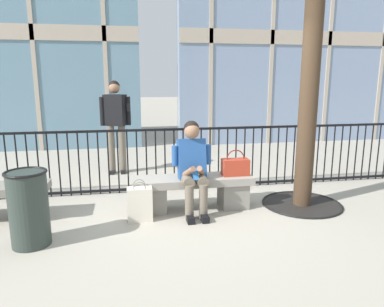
{
  "coord_description": "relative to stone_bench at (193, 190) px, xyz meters",
  "views": [
    {
      "loc": [
        -0.84,
        -4.54,
        1.74
      ],
      "look_at": [
        0.0,
        0.1,
        0.75
      ],
      "focal_mm": 33.39,
      "sensor_mm": 36.0,
      "label": 1
    }
  ],
  "objects": [
    {
      "name": "ground_plane",
      "position": [
        0.0,
        0.0,
        -0.27
      ],
      "size": [
        60.0,
        60.0,
        0.0
      ],
      "primitive_type": "plane",
      "color": "#A8A091"
    },
    {
      "name": "plaza_railing",
      "position": [
        0.0,
        0.88,
        0.23
      ],
      "size": [
        7.79,
        0.04,
        1.0
      ],
      "color": "black",
      "rests_on": "ground"
    },
    {
      "name": "shopping_bag",
      "position": [
        -0.73,
        -0.29,
        -0.05
      ],
      "size": [
        0.31,
        0.17,
        0.52
      ],
      "color": "beige",
      "rests_on": "ground"
    },
    {
      "name": "handbag_on_bench",
      "position": [
        0.58,
        -0.01,
        0.3
      ],
      "size": [
        0.36,
        0.18,
        0.35
      ],
      "color": "#B23823",
      "rests_on": "stone_bench"
    },
    {
      "name": "seated_person_with_phone",
      "position": [
        -0.03,
        -0.13,
        0.38
      ],
      "size": [
        0.52,
        0.66,
        1.21
      ],
      "color": "#6B6051",
      "rests_on": "ground"
    },
    {
      "name": "stone_bench",
      "position": [
        0.0,
        0.0,
        0.0
      ],
      "size": [
        1.6,
        0.44,
        0.45
      ],
      "color": "gray",
      "rests_on": "ground"
    },
    {
      "name": "trash_can",
      "position": [
        -1.9,
        -0.75,
        0.15
      ],
      "size": [
        0.43,
        0.43,
        0.82
      ],
      "color": "#2D3833",
      "rests_on": "ground"
    },
    {
      "name": "bystander_at_railing",
      "position": [
        -1.06,
        2.13,
        0.73
      ],
      "size": [
        0.55,
        0.36,
        1.71
      ],
      "color": "#6B6051",
      "rests_on": "ground"
    }
  ]
}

